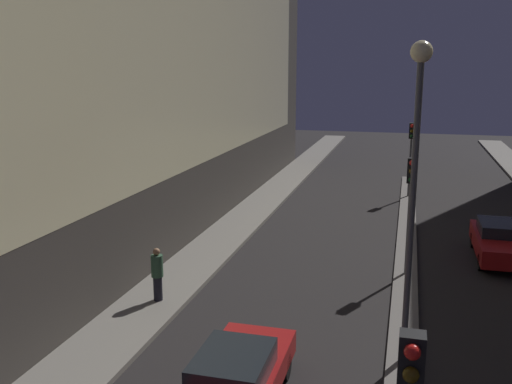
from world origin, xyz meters
TOP-DOWN VIEW (x-y plane):
  - building_left at (-12.00, 21.38)m, footprint 6.01×42.76m
  - median_strip at (0.00, 19.29)m, footprint 0.84×36.57m
  - traffic_light_mid at (0.00, 18.09)m, footprint 0.32×0.42m
  - traffic_light_far at (0.00, 31.37)m, footprint 0.32×0.42m
  - street_lamp at (0.00, 11.51)m, footprint 0.52×0.52m
  - car_left_lane at (-3.62, 8.56)m, footprint 1.82×4.52m
  - car_right_lane at (3.62, 21.02)m, footprint 1.94×4.65m
  - pedestrian_on_left_sidewalk at (-7.73, 13.37)m, footprint 0.38×0.38m

SIDE VIEW (x-z plane):
  - median_strip at x=0.00m, z-range 0.00..0.12m
  - car_left_lane at x=-3.62m, z-range 0.01..1.47m
  - car_right_lane at x=3.62m, z-range 0.03..1.50m
  - pedestrian_on_left_sidewalk at x=-7.73m, z-range 0.21..1.96m
  - traffic_light_mid at x=0.00m, z-range 1.13..5.42m
  - traffic_light_far at x=0.00m, z-range 1.13..5.42m
  - street_lamp at x=0.00m, z-range 1.55..9.59m
  - building_left at x=-12.00m, z-range 0.01..19.74m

